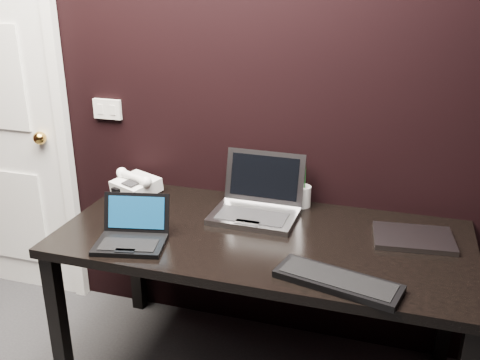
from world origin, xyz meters
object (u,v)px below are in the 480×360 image
(desk, at_px, (262,251))
(desk_phone, at_px, (136,184))
(silver_laptop, at_px, (257,205))
(ext_keyboard, at_px, (338,281))
(closed_laptop, at_px, (413,238))
(mobile_phone, at_px, (116,200))
(netbook, at_px, (132,235))
(pen_cup, at_px, (302,195))

(desk, relative_size, desk_phone, 6.62)
(silver_laptop, xyz_separation_m, ext_keyboard, (0.43, -0.48, -0.04))
(closed_laptop, bearing_deg, mobile_phone, -177.87)
(netbook, bearing_deg, pen_cup, 44.16)
(mobile_phone, bearing_deg, desk, -6.32)
(closed_laptop, relative_size, mobile_phone, 3.88)
(desk, relative_size, netbook, 5.35)
(mobile_phone, bearing_deg, pen_cup, 17.28)
(ext_keyboard, relative_size, closed_laptop, 1.37)
(netbook, xyz_separation_m, ext_keyboard, (0.83, -0.07, -0.02))
(desk, relative_size, mobile_phone, 19.50)
(ext_keyboard, distance_m, desk_phone, 1.21)
(desk_phone, bearing_deg, pen_cup, 5.47)
(mobile_phone, bearing_deg, closed_laptop, 2.13)
(mobile_phone, height_order, pen_cup, pen_cup)
(desk, relative_size, pen_cup, 7.32)
(closed_laptop, height_order, pen_cup, pen_cup)
(mobile_phone, bearing_deg, netbook, -51.20)
(desk, xyz_separation_m, silver_laptop, (-0.08, 0.18, 0.13))
(silver_laptop, relative_size, closed_laptop, 1.11)
(desk, bearing_deg, silver_laptop, 112.53)
(netbook, bearing_deg, mobile_phone, 128.80)
(closed_laptop, xyz_separation_m, desk_phone, (-1.32, 0.13, 0.03))
(silver_laptop, height_order, pen_cup, silver_laptop)
(silver_laptop, distance_m, mobile_phone, 0.66)
(desk, height_order, closed_laptop, closed_laptop)
(desk_phone, bearing_deg, silver_laptop, -6.96)
(netbook, relative_size, silver_laptop, 0.84)
(silver_laptop, bearing_deg, closed_laptop, -4.37)
(silver_laptop, relative_size, desk_phone, 1.47)
(pen_cup, bearing_deg, desk, -106.45)
(netbook, relative_size, pen_cup, 1.37)
(desk_phone, relative_size, pen_cup, 1.10)
(mobile_phone, relative_size, pen_cup, 0.38)
(netbook, distance_m, mobile_phone, 0.40)
(desk, height_order, silver_laptop, silver_laptop)
(ext_keyboard, distance_m, pen_cup, 0.68)
(pen_cup, bearing_deg, desk_phone, -174.53)
(desk, distance_m, ext_keyboard, 0.47)
(desk, xyz_separation_m, netbook, (-0.48, -0.23, 0.11))
(closed_laptop, xyz_separation_m, mobile_phone, (-1.33, -0.05, 0.02))
(netbook, height_order, mobile_phone, netbook)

